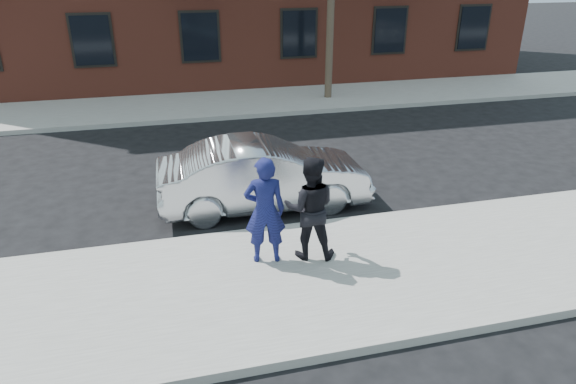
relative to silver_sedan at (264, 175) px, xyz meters
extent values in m
plane|color=black|center=(-0.39, -2.78, -0.72)|extent=(100.00, 100.00, 0.00)
cube|color=gray|center=(-0.39, -3.03, -0.65)|extent=(50.00, 3.50, 0.15)
cube|color=#999691|center=(-0.39, -1.23, -0.65)|extent=(50.00, 0.10, 0.15)
cube|color=gray|center=(-0.39, 8.47, -0.65)|extent=(50.00, 3.50, 0.15)
cube|color=#999691|center=(-0.39, 6.67, -0.65)|extent=(50.00, 0.10, 0.15)
cube|color=black|center=(3.51, 10.16, 1.48)|extent=(1.30, 0.06, 1.70)
cube|color=black|center=(11.11, 10.16, 1.48)|extent=(1.30, 0.06, 1.70)
cylinder|color=#3E2F25|center=(4.11, 8.22, 1.53)|extent=(0.26, 0.26, 4.20)
imported|color=#B7BABF|center=(0.00, 0.00, 0.00)|extent=(4.40, 1.57, 1.45)
imported|color=navy|center=(-0.47, -2.33, 0.36)|extent=(0.73, 0.53, 1.86)
cube|color=black|center=(-0.48, -2.11, 0.73)|extent=(0.09, 0.14, 0.08)
imported|color=black|center=(0.29, -2.37, 0.33)|extent=(1.03, 0.89, 1.80)
cube|color=black|center=(0.19, -2.16, 0.49)|extent=(0.08, 0.14, 0.06)
camera|label=1|loc=(-1.93, -9.69, 4.09)|focal=32.00mm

